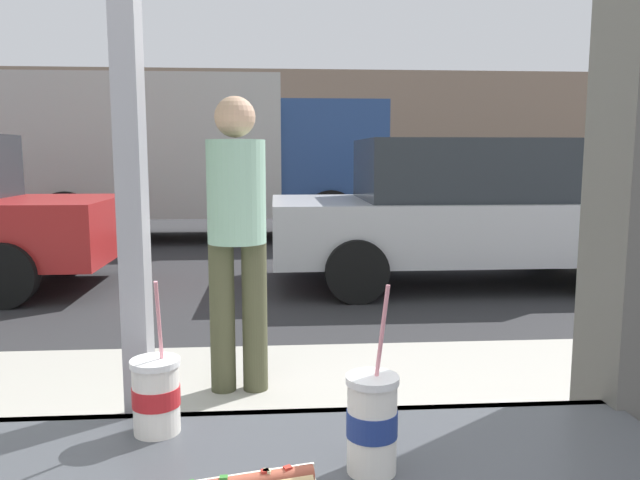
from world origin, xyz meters
name	(u,v)px	position (x,y,z in m)	size (l,w,h in m)	color
ground_plane	(256,254)	(0.00, 8.00, 0.00)	(60.00, 60.00, 0.00)	#2D2D30
sidewalk_strip	(216,453)	(0.00, 1.60, 0.08)	(16.00, 2.80, 0.15)	#B2ADA3
building_facade_far	(266,135)	(0.00, 20.30, 2.12)	(28.00, 1.20, 4.24)	gray
soda_cup_left	(156,394)	(0.06, -0.05, 1.02)	(0.09, 0.09, 0.30)	silver
soda_cup_right	(372,422)	(0.45, -0.23, 1.03)	(0.09, 0.09, 0.32)	white
parked_car_silver	(463,210)	(2.44, 5.74, 0.84)	(4.37, 2.01, 1.64)	#BCBCC1
box_truck	(182,151)	(-1.31, 9.86, 1.52)	(6.72, 2.44, 2.74)	beige
pedestrian	(237,226)	(0.08, 2.20, 1.09)	(0.32, 0.32, 1.63)	#474831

